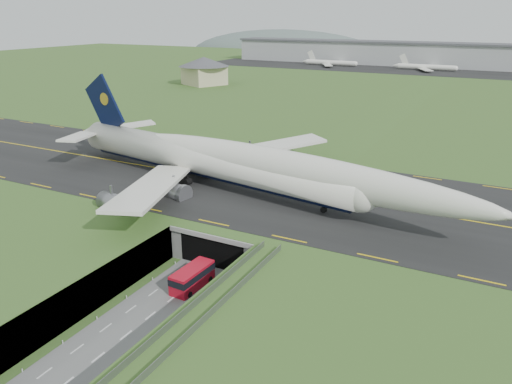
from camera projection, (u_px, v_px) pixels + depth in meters
The scene contains 10 objects.
ground at pixel (184, 290), 75.80m from camera, with size 900.00×900.00×0.00m, color #416026.
airfield_deck at pixel (183, 273), 74.78m from camera, with size 800.00×800.00×6.00m, color gray.
trench_road at pixel (153, 315), 69.50m from camera, with size 12.00×75.00×0.20m, color slate.
taxiway at pixel (277, 189), 101.28m from camera, with size 800.00×44.00×0.18m, color black.
tunnel_portal at pixel (238, 230), 88.62m from camera, with size 17.00×22.30×6.00m.
guideway at pixel (163, 355), 53.27m from camera, with size 3.00×53.00×7.05m.
jumbo_jet at pixel (232, 163), 98.68m from camera, with size 100.03×62.78×21.04m.
shuttle_tram at pixel (192, 277), 75.89m from camera, with size 3.35×8.08×3.24m.
service_building at pixel (204, 68), 244.97m from camera, with size 32.84×32.84×13.48m.
cargo_terminal at pixel (453, 55), 321.05m from camera, with size 320.00×67.00×15.60m.
Camera 1 is at (40.26, -53.74, 39.75)m, focal length 35.00 mm.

